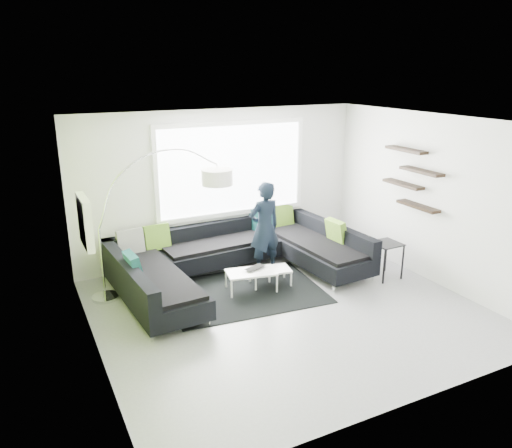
# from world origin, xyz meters

# --- Properties ---
(ground) EXTENTS (5.50, 5.50, 0.00)m
(ground) POSITION_xyz_m (0.00, 0.00, 0.00)
(ground) COLOR gray
(ground) RESTS_ON ground
(room_shell) EXTENTS (5.54, 5.04, 2.82)m
(room_shell) POSITION_xyz_m (0.04, 0.21, 1.81)
(room_shell) COLOR silver
(room_shell) RESTS_ON ground
(sectional_sofa) EXTENTS (4.21, 2.77, 0.87)m
(sectional_sofa) POSITION_xyz_m (-0.19, 1.28, 0.38)
(sectional_sofa) COLOR black
(sectional_sofa) RESTS_ON ground
(rug) EXTENTS (2.61, 2.00, 0.01)m
(rug) POSITION_xyz_m (-0.33, 0.85, 0.01)
(rug) COLOR black
(rug) RESTS_ON ground
(coffee_table) EXTENTS (1.12, 0.78, 0.34)m
(coffee_table) POSITION_xyz_m (0.01, 0.89, 0.17)
(coffee_table) COLOR silver
(coffee_table) RESTS_ON ground
(arc_lamp) EXTENTS (2.27, 1.13, 2.31)m
(arc_lamp) POSITION_xyz_m (-2.38, 1.62, 1.16)
(arc_lamp) COLOR white
(arc_lamp) RESTS_ON ground
(side_table) EXTENTS (0.47, 0.47, 0.63)m
(side_table) POSITION_xyz_m (2.12, 0.32, 0.32)
(side_table) COLOR black
(side_table) RESTS_ON ground
(person) EXTENTS (0.67, 0.49, 1.64)m
(person) POSITION_xyz_m (0.37, 1.48, 0.82)
(person) COLOR black
(person) RESTS_ON ground
(laptop) EXTENTS (0.53, 0.48, 0.03)m
(laptop) POSITION_xyz_m (-0.07, 0.88, 0.35)
(laptop) COLOR black
(laptop) RESTS_ON coffee_table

